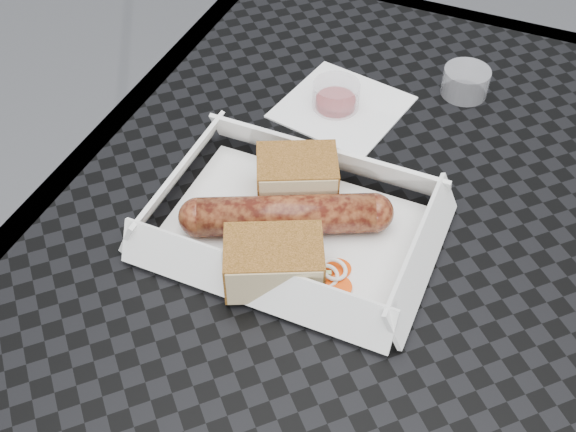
% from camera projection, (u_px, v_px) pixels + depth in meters
% --- Properties ---
extents(patio_table, '(0.80, 0.80, 0.74)m').
position_uv_depth(patio_table, '(456.00, 308.00, 0.68)').
color(patio_table, black).
rests_on(patio_table, ground).
extents(food_tray, '(0.22, 0.15, 0.00)m').
position_uv_depth(food_tray, '(292.00, 230.00, 0.65)').
color(food_tray, white).
rests_on(food_tray, patio_table).
extents(bratwurst, '(0.17, 0.10, 0.04)m').
position_uv_depth(bratwurst, '(286.00, 215.00, 0.63)').
color(bratwurst, brown).
rests_on(bratwurst, food_tray).
extents(bread_near, '(0.09, 0.08, 0.05)m').
position_uv_depth(bread_near, '(297.00, 178.00, 0.66)').
color(bread_near, brown).
rests_on(bread_near, food_tray).
extents(bread_far, '(0.10, 0.08, 0.04)m').
position_uv_depth(bread_far, '(274.00, 262.00, 0.59)').
color(bread_far, brown).
rests_on(bread_far, food_tray).
extents(veg_garnish, '(0.03, 0.03, 0.00)m').
position_uv_depth(veg_garnish, '(331.00, 276.00, 0.61)').
color(veg_garnish, '#EA460A').
rests_on(veg_garnish, food_tray).
extents(napkin, '(0.14, 0.14, 0.00)m').
position_uv_depth(napkin, '(342.00, 107.00, 0.77)').
color(napkin, white).
rests_on(napkin, patio_table).
extents(condiment_cup_sauce, '(0.05, 0.05, 0.03)m').
position_uv_depth(condiment_cup_sauce, '(336.00, 96.00, 0.76)').
color(condiment_cup_sauce, maroon).
rests_on(condiment_cup_sauce, patio_table).
extents(condiment_cup_empty, '(0.05, 0.05, 0.03)m').
position_uv_depth(condiment_cup_empty, '(466.00, 82.00, 0.78)').
color(condiment_cup_empty, silver).
rests_on(condiment_cup_empty, patio_table).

